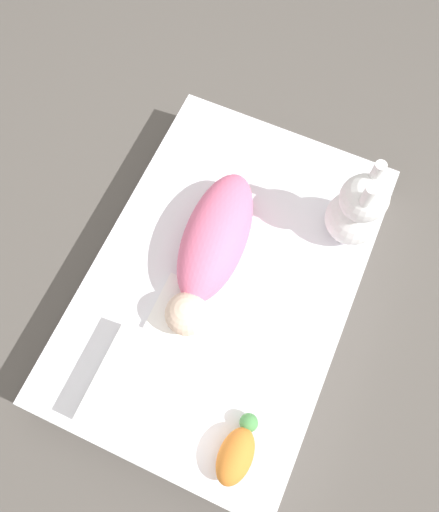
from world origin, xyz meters
The scene contains 7 objects.
ground_plane centered at (0.00, 0.00, 0.00)m, with size 12.00×12.00×0.00m, color #514C47.
bed_mattress centered at (0.00, 0.00, 0.08)m, with size 1.16×0.78×0.15m.
burp_cloth centered at (-0.16, 0.05, 0.16)m, with size 0.22×0.20×0.02m.
swaddled_baby centered at (0.05, 0.06, 0.23)m, with size 0.54×0.22×0.16m.
pillow centered at (-0.40, 0.05, 0.20)m, with size 0.29×0.29×0.09m.
bunny_plush centered at (0.31, -0.29, 0.29)m, with size 0.17×0.17×0.33m.
turtle_plush centered at (-0.44, -0.23, 0.19)m, with size 0.19×0.09×0.08m.
Camera 1 is at (-0.44, -0.18, 1.61)m, focal length 35.00 mm.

